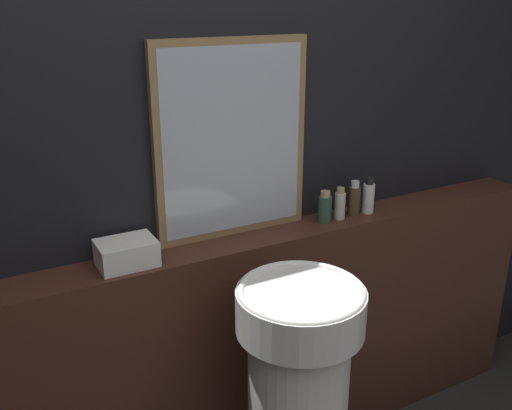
% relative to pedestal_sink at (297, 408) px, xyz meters
% --- Properties ---
extents(wall_back, '(8.00, 0.06, 2.50)m').
position_rel_pedestal_sink_xyz_m(wall_back, '(-0.06, 0.49, 0.73)').
color(wall_back, black).
rests_on(wall_back, ground_plane).
extents(vanity_counter, '(2.85, 0.18, 0.98)m').
position_rel_pedestal_sink_xyz_m(vanity_counter, '(-0.06, 0.37, -0.03)').
color(vanity_counter, '#422319').
rests_on(vanity_counter, ground_plane).
extents(pedestal_sink, '(0.40, 0.40, 0.97)m').
position_rel_pedestal_sink_xyz_m(pedestal_sink, '(0.00, 0.00, 0.00)').
color(pedestal_sink, silver).
rests_on(pedestal_sink, ground_plane).
extents(mirror, '(0.57, 0.03, 0.69)m').
position_rel_pedestal_sink_xyz_m(mirror, '(-0.00, 0.45, 0.80)').
color(mirror, '#937047').
rests_on(mirror, vanity_counter).
extents(towel_stack, '(0.18, 0.13, 0.08)m').
position_rel_pedestal_sink_xyz_m(towel_stack, '(-0.42, 0.37, 0.50)').
color(towel_stack, white).
rests_on(towel_stack, vanity_counter).
extents(shampoo_bottle, '(0.05, 0.05, 0.12)m').
position_rel_pedestal_sink_xyz_m(shampoo_bottle, '(0.35, 0.37, 0.52)').
color(shampoo_bottle, '#2D4C3D').
rests_on(shampoo_bottle, vanity_counter).
extents(conditioner_bottle, '(0.04, 0.04, 0.13)m').
position_rel_pedestal_sink_xyz_m(conditioner_bottle, '(0.42, 0.37, 0.52)').
color(conditioner_bottle, beige).
rests_on(conditioner_bottle, vanity_counter).
extents(lotion_bottle, '(0.05, 0.05, 0.14)m').
position_rel_pedestal_sink_xyz_m(lotion_bottle, '(0.49, 0.37, 0.53)').
color(lotion_bottle, '#4C3823').
rests_on(lotion_bottle, vanity_counter).
extents(body_wash_bottle, '(0.05, 0.05, 0.14)m').
position_rel_pedestal_sink_xyz_m(body_wash_bottle, '(0.56, 0.37, 0.53)').
color(body_wash_bottle, white).
rests_on(body_wash_bottle, vanity_counter).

